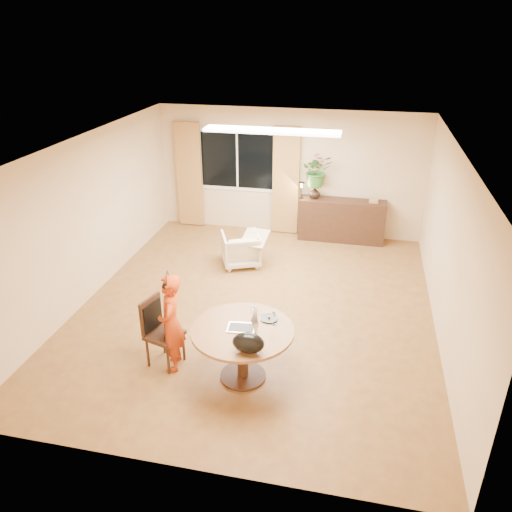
{
  "coord_description": "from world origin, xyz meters",
  "views": [
    {
      "loc": [
        1.46,
        -6.7,
        4.2
      ],
      "look_at": [
        0.05,
        -0.2,
        1.01
      ],
      "focal_mm": 35.0,
      "sensor_mm": 36.0,
      "label": 1
    }
  ],
  "objects_px": {
    "dining_chair": "(164,333)",
    "child": "(171,323)",
    "sideboard": "(342,220)",
    "dining_table": "(243,340)",
    "armchair": "(241,249)"
  },
  "relations": [
    {
      "from": "dining_chair",
      "to": "child",
      "type": "xyz_separation_m",
      "value": [
        0.13,
        -0.04,
        0.2
      ]
    },
    {
      "from": "dining_table",
      "to": "armchair",
      "type": "distance_m",
      "value": 3.28
    },
    {
      "from": "dining_chair",
      "to": "child",
      "type": "relative_size",
      "value": 0.7
    },
    {
      "from": "child",
      "to": "armchair",
      "type": "height_order",
      "value": "child"
    },
    {
      "from": "dining_table",
      "to": "child",
      "type": "xyz_separation_m",
      "value": [
        -0.94,
        0.02,
        0.1
      ]
    },
    {
      "from": "dining_table",
      "to": "sideboard",
      "type": "distance_m",
      "value": 4.82
    },
    {
      "from": "dining_chair",
      "to": "child",
      "type": "bearing_deg",
      "value": -1.56
    },
    {
      "from": "dining_table",
      "to": "child",
      "type": "height_order",
      "value": "child"
    },
    {
      "from": "dining_chair",
      "to": "armchair",
      "type": "distance_m",
      "value": 3.12
    },
    {
      "from": "child",
      "to": "sideboard",
      "type": "xyz_separation_m",
      "value": [
        1.89,
        4.7,
        -0.24
      ]
    },
    {
      "from": "dining_chair",
      "to": "sideboard",
      "type": "bearing_deg",
      "value": 82.82
    },
    {
      "from": "dining_table",
      "to": "dining_chair",
      "type": "height_order",
      "value": "dining_chair"
    },
    {
      "from": "armchair",
      "to": "sideboard",
      "type": "xyz_separation_m",
      "value": [
        1.76,
        1.55,
        0.12
      ]
    },
    {
      "from": "dining_table",
      "to": "dining_chair",
      "type": "distance_m",
      "value": 1.08
    },
    {
      "from": "armchair",
      "to": "dining_chair",
      "type": "bearing_deg",
      "value": 62.59
    }
  ]
}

